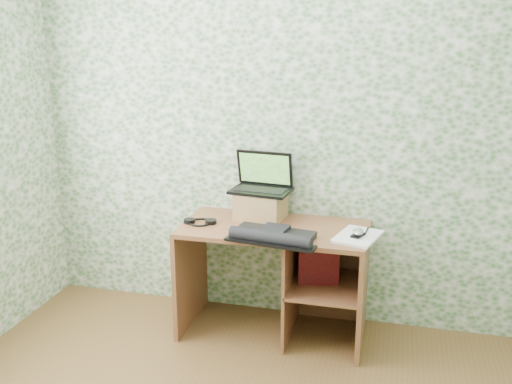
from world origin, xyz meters
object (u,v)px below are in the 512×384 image
(notepad, at_px, (358,236))
(riser, at_px, (261,205))
(laptop, at_px, (262,182))
(desk, at_px, (286,265))
(keyboard, at_px, (273,235))

(notepad, bearing_deg, riser, 177.15)
(riser, distance_m, laptop, 0.16)
(riser, xyz_separation_m, notepad, (0.66, -0.22, -0.08))
(laptop, height_order, notepad, laptop)
(desk, height_order, laptop, laptop)
(keyboard, bearing_deg, laptop, 120.13)
(desk, height_order, keyboard, keyboard)
(desk, bearing_deg, notepad, -12.28)
(laptop, relative_size, keyboard, 0.74)
(riser, relative_size, laptop, 0.74)
(notepad, bearing_deg, keyboard, -146.63)
(desk, xyz_separation_m, laptop, (-0.20, 0.16, 0.51))
(desk, relative_size, keyboard, 2.13)
(laptop, bearing_deg, desk, -31.50)
(laptop, distance_m, keyboard, 0.50)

